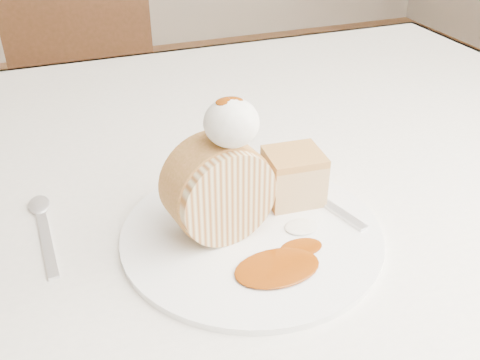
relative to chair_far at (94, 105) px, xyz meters
name	(u,v)px	position (x,y,z in m)	size (l,w,h in m)	color
table	(197,203)	(0.06, -0.89, 0.20)	(1.40, 0.90, 0.75)	silver
chair_far	(94,105)	(0.00, 0.00, 0.00)	(0.45, 0.45, 0.80)	brown
plate	(252,233)	(0.07, -1.10, 0.29)	(0.29, 0.29, 0.01)	white
roulade_slice	(219,190)	(0.03, -1.09, 0.35)	(0.11, 0.11, 0.06)	beige
cake_chunk	(293,179)	(0.14, -1.06, 0.32)	(0.06, 0.06, 0.05)	#C28149
whipped_cream	(231,123)	(0.05, -1.09, 0.43)	(0.06, 0.06, 0.05)	white
caramel_drizzle	(229,96)	(0.05, -1.09, 0.46)	(0.03, 0.02, 0.01)	#772F04
caramel_pool	(277,268)	(0.07, -1.17, 0.30)	(0.09, 0.06, 0.00)	#772F04
fork	(326,203)	(0.17, -1.09, 0.30)	(0.02, 0.17, 0.00)	silver
spoon	(47,244)	(-0.15, -1.04, 0.29)	(0.02, 0.15, 0.00)	silver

